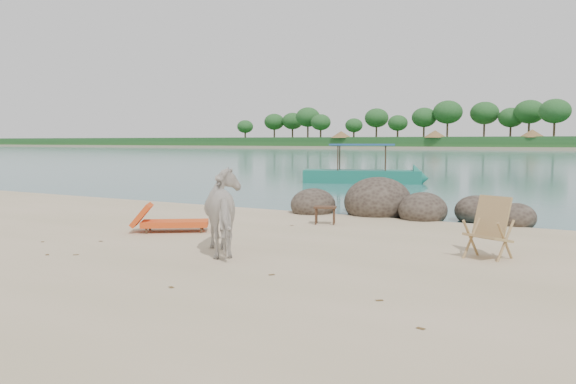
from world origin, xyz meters
name	(u,v)px	position (x,y,z in m)	size (l,w,h in m)	color
water	(564,154)	(0.00, 90.00, 0.00)	(400.00, 400.00, 0.00)	#386C70
boulders	(390,206)	(0.64, 6.68, 0.26)	(6.51, 3.04, 1.41)	#302620
cow	(228,213)	(-0.13, 0.01, 0.77)	(0.84, 1.83, 1.55)	beige
side_table	(325,217)	(-0.14, 4.10, 0.22)	(0.55, 0.35, 0.44)	#331E14
lounge_chair	(175,221)	(-2.61, 1.40, 0.28)	(1.85, 0.65, 0.55)	#E0551A
deck_chair	(488,230)	(4.09, 1.85, 0.54)	(0.68, 0.75, 1.07)	#9F884F
boat_near	(362,150)	(-4.96, 18.35, 1.60)	(6.58, 1.48, 3.20)	#176E5B
dead_leaves	(165,253)	(-1.22, -0.48, 0.00)	(8.34, 6.01, 0.00)	brown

